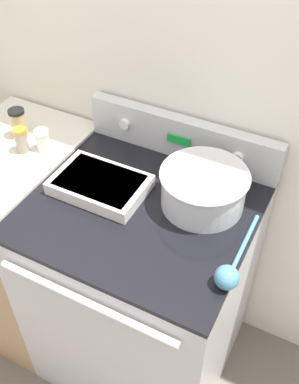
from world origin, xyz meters
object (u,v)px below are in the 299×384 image
object	(u,v)px
mixing_bowl	(204,187)
spice_jar_orange_cap	(21,140)
casserole_dish	(100,184)
spice_jar_white_cap	(43,140)
ladle	(229,273)
spice_jar_black_cap	(19,123)

from	to	relation	value
mixing_bowl	spice_jar_orange_cap	world-z (taller)	mixing_bowl
mixing_bowl	casserole_dish	xyz separation A→B (m)	(-0.34, -0.10, -0.05)
mixing_bowl	casserole_dish	size ratio (longest dim) A/B	0.92
spice_jar_white_cap	mixing_bowl	bearing A→B (deg)	0.92
ladle	spice_jar_black_cap	world-z (taller)	spice_jar_black_cap
ladle	spice_jar_orange_cap	distance (m)	0.92
mixing_bowl	spice_jar_white_cap	xyz separation A→B (m)	(-0.65, -0.01, -0.02)
casserole_dish	spice_jar_orange_cap	distance (m)	0.37
ladle	casserole_dish	bearing A→B (deg)	163.15
mixing_bowl	casserole_dish	bearing A→B (deg)	-164.12
casserole_dish	spice_jar_black_cap	bearing A→B (deg)	165.19
ladle	spice_jar_orange_cap	world-z (taller)	spice_jar_orange_cap
spice_jar_white_cap	casserole_dish	bearing A→B (deg)	-15.82
casserole_dish	ladle	world-z (taller)	ladle
casserole_dish	spice_jar_orange_cap	world-z (taller)	spice_jar_orange_cap
ladle	spice_jar_white_cap	bearing A→B (deg)	163.53
casserole_dish	ladle	bearing A→B (deg)	-16.85
spice_jar_white_cap	spice_jar_orange_cap	bearing A→B (deg)	-145.28
mixing_bowl	spice_jar_black_cap	size ratio (longest dim) A/B	2.47
spice_jar_black_cap	mixing_bowl	bearing A→B (deg)	-1.42
ladle	spice_jar_white_cap	world-z (taller)	spice_jar_white_cap
spice_jar_black_cap	spice_jar_white_cap	bearing A→B (deg)	-12.49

